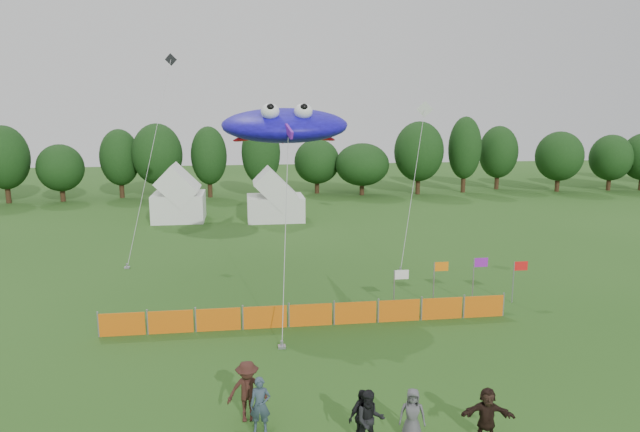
{
  "coord_description": "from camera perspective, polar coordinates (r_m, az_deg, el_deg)",
  "views": [
    {
      "loc": [
        -3.07,
        -16.16,
        9.47
      ],
      "look_at": [
        0.0,
        6.0,
        5.2
      ],
      "focal_mm": 32.0,
      "sensor_mm": 36.0,
      "label": 1
    }
  ],
  "objects": [
    {
      "name": "spectator_e",
      "position": [
        17.56,
        9.21,
        -19.01
      ],
      "size": [
        0.86,
        0.67,
        1.57
      ],
      "primitive_type": "imported",
      "rotation": [
        0.0,
        0.0,
        -0.25
      ],
      "color": "#4C4C51",
      "rests_on": "ground"
    },
    {
      "name": "spectator_a",
      "position": [
        17.78,
        -5.99,
        -18.28
      ],
      "size": [
        0.67,
        0.48,
        1.7
      ],
      "primitive_type": "imported",
      "rotation": [
        0.0,
        0.0,
        -0.13
      ],
      "color": "#2F3F4E",
      "rests_on": "ground"
    },
    {
      "name": "stingray_kite",
      "position": [
        29.33,
        -3.54,
        9.04
      ],
      "size": [
        6.66,
        15.91,
        9.74
      ],
      "color": "#1B0FD5",
      "rests_on": "ground"
    },
    {
      "name": "barrier_fence",
      "position": [
        25.41,
        -0.95,
        -9.87
      ],
      "size": [
        17.9,
        0.06,
        1.0
      ],
      "color": "#D45D0B",
      "rests_on": "ground"
    },
    {
      "name": "spectator_b",
      "position": [
        16.96,
        5.0,
        -19.68
      ],
      "size": [
        0.87,
        0.69,
        1.76
      ],
      "primitive_type": "imported",
      "rotation": [
        0.0,
        0.0,
        -0.03
      ],
      "color": "black",
      "rests_on": "ground"
    },
    {
      "name": "treeline",
      "position": [
        61.5,
        -3.52,
        5.86
      ],
      "size": [
        104.57,
        8.78,
        8.36
      ],
      "color": "#382314",
      "rests_on": "ground"
    },
    {
      "name": "spectator_d",
      "position": [
        17.26,
        4.18,
        -19.35
      ],
      "size": [
        1.01,
        0.84,
        1.62
      ],
      "primitive_type": "imported",
      "rotation": [
        0.0,
        0.0,
        0.57
      ],
      "color": "black",
      "rests_on": "ground"
    },
    {
      "name": "ground",
      "position": [
        18.99,
        2.63,
        -19.13
      ],
      "size": [
        160.0,
        160.0,
        0.0
      ],
      "primitive_type": "plane",
      "color": "#234C16",
      "rests_on": "ground"
    },
    {
      "name": "small_kite_white",
      "position": [
        38.24,
        9.78,
        6.18
      ],
      "size": [
        4.31,
        7.75,
        9.93
      ],
      "color": "white",
      "rests_on": "ground"
    },
    {
      "name": "spectator_f",
      "position": [
        17.91,
        16.35,
        -18.55
      ],
      "size": [
        1.59,
        0.78,
        1.64
      ],
      "primitive_type": "imported",
      "rotation": [
        0.0,
        0.0,
        -0.2
      ],
      "color": "black",
      "rests_on": "ground"
    },
    {
      "name": "flag_row",
      "position": [
        28.51,
        13.67,
        -5.89
      ],
      "size": [
        6.73,
        0.21,
        2.29
      ],
      "color": "gray",
      "rests_on": "ground"
    },
    {
      "name": "spectator_c",
      "position": [
        18.31,
        -7.27,
        -16.98
      ],
      "size": [
        1.26,
        0.75,
        1.92
      ],
      "primitive_type": "imported",
      "rotation": [
        0.0,
        0.0,
        0.03
      ],
      "color": "#361B15",
      "rests_on": "ground"
    },
    {
      "name": "tent_right",
      "position": [
        48.6,
        -4.5,
        1.6
      ],
      "size": [
        4.83,
        3.86,
        3.41
      ],
      "color": "silver",
      "rests_on": "ground"
    },
    {
      "name": "tent_left",
      "position": [
        49.81,
        -13.94,
        1.78
      ],
      "size": [
        4.32,
        4.32,
        3.82
      ],
      "color": "white",
      "rests_on": "ground"
    },
    {
      "name": "small_kite_dark",
      "position": [
        39.1,
        -16.26,
        7.37
      ],
      "size": [
        2.86,
        7.97,
        13.17
      ],
      "color": "black",
      "rests_on": "ground"
    }
  ]
}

